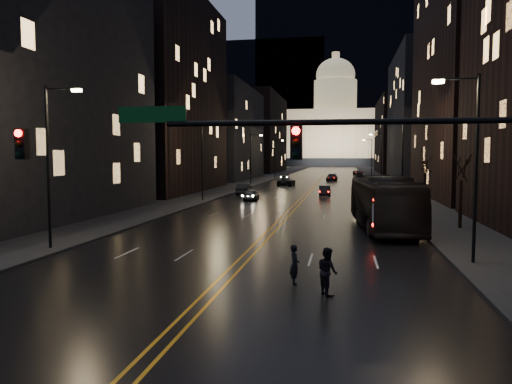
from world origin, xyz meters
The scene contains 36 objects.
ground centered at (0.00, 0.00, 0.00)m, with size 900.00×900.00×0.00m, color black.
road centered at (0.00, 130.00, 0.01)m, with size 20.00×320.00×0.02m, color black.
sidewalk_left centered at (-14.00, 130.00, 0.08)m, with size 8.00×320.00×0.16m, color black.
sidewalk_right centered at (14.00, 130.00, 0.08)m, with size 8.00×320.00×0.16m, color black.
center_line centered at (0.00, 130.00, 0.03)m, with size 0.62×320.00×0.01m, color orange.
building_left_near centered at (-21.00, 22.00, 11.00)m, with size 12.00×28.00×22.00m, color black.
building_left_mid centered at (-21.00, 54.00, 14.00)m, with size 12.00×30.00×28.00m, color black.
building_left_far centered at (-21.00, 92.00, 10.00)m, with size 12.00×34.00×20.00m, color black.
building_left_dist centered at (-21.00, 140.00, 12.00)m, with size 12.00×40.00×24.00m, color black.
building_right_tall centered at (21.00, 50.00, 19.00)m, with size 12.00×30.00×38.00m, color black.
building_right_mid centered at (21.00, 92.00, 13.00)m, with size 12.00×34.00×26.00m, color black.
building_right_dist centered at (21.00, 140.00, 11.00)m, with size 12.00×40.00×22.00m, color black.
mountain_ridge centered at (40.00, 380.00, 65.00)m, with size 520.00×60.00×130.00m, color black.
capitol centered at (0.00, 250.00, 17.15)m, with size 90.00×50.00×58.50m.
traffic_signal centered at (5.91, 0.00, 5.10)m, with size 17.29×0.45×7.00m.
streetlamp_right_near centered at (10.81, 10.00, 5.08)m, with size 2.13×0.25×9.00m.
streetlamp_left_near centered at (-10.81, 10.00, 5.08)m, with size 2.13×0.25×9.00m.
streetlamp_right_mid centered at (10.81, 40.00, 5.08)m, with size 2.13×0.25×9.00m.
streetlamp_left_mid centered at (-10.81, 40.00, 5.08)m, with size 2.13×0.25×9.00m.
streetlamp_right_far centered at (10.81, 70.00, 5.08)m, with size 2.13×0.25×9.00m.
streetlamp_left_far centered at (-10.81, 70.00, 5.08)m, with size 2.13×0.25×9.00m.
streetlamp_right_dist centered at (10.81, 100.00, 5.08)m, with size 2.13×0.25×9.00m.
streetlamp_left_dist centered at (-10.81, 100.00, 5.08)m, with size 2.13×0.25×9.00m.
tree_right_mid centered at (13.00, 22.00, 4.53)m, with size 2.40×2.40×6.65m.
tree_right_far centered at (13.00, 38.00, 4.53)m, with size 2.40×2.40×6.65m.
bus centered at (7.71, 21.45, 1.90)m, with size 3.18×13.61×3.79m, color black.
oncoming_car_a centered at (-5.71, 42.04, 0.68)m, with size 1.61×4.00×1.36m, color black.
oncoming_car_b centered at (-8.02, 49.73, 0.76)m, with size 1.60×4.59×1.51m, color black.
oncoming_car_c centered at (-4.84, 70.42, 0.74)m, with size 2.46×5.34×1.48m, color black.
oncoming_car_d centered at (-7.55, 91.84, 0.64)m, with size 1.80×4.42×1.28m, color black.
receding_car_a centered at (2.50, 49.61, 0.68)m, with size 1.45×4.15×1.37m, color black.
receding_car_b centered at (7.28, 54.27, 0.72)m, with size 1.71×4.25×1.45m, color black.
receding_car_c centered at (2.50, 88.39, 0.75)m, with size 2.10×5.16×1.50m, color black.
receding_car_d centered at (8.50, 120.37, 0.73)m, with size 2.42×5.24×1.46m, color black.
pedestrian_a centered at (2.99, 5.00, 0.82)m, with size 0.60×0.39×1.65m, color black.
pedestrian_b centered at (4.33, 3.81, 0.90)m, with size 0.87×0.48×1.80m, color black.
Camera 1 is at (4.90, -14.80, 5.23)m, focal length 35.00 mm.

